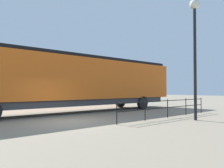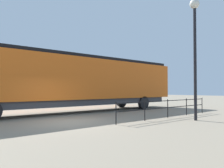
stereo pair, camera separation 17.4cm
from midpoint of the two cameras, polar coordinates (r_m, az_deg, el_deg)
ground_plane at (r=12.09m, az=-10.10°, el=-9.32°), size 120.00×120.00×0.00m
locomotive at (r=17.20m, az=-7.34°, el=0.79°), size 3.05×18.64×4.15m
lamp_post at (r=13.53m, az=20.44°, el=11.61°), size 0.53×0.53×6.65m
platform_fence at (r=13.98m, az=14.17°, el=-5.28°), size 0.05×8.36×1.10m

